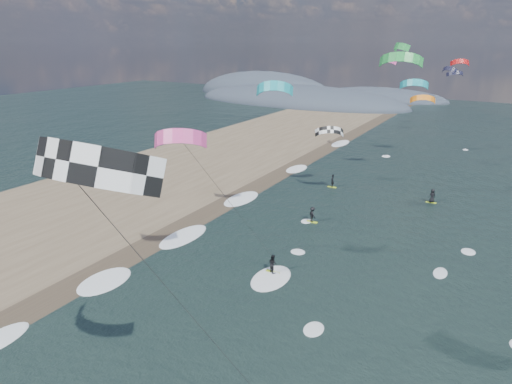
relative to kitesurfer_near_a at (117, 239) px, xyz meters
The scene contains 8 objects.
sand_strip 33.45m from the kitesurfer_near_a, 152.87° to the left, with size 26.00×240.00×0.00m, color brown.
wet_sand_strip 24.32m from the kitesurfer_near_a, 138.09° to the left, with size 3.00×240.00×0.00m, color #382D23.
coastal_hills 122.89m from the kitesurfer_near_a, 113.51° to the left, with size 80.00×41.00×15.00m.
kitesurfer_near_a is the anchor object (origin of this frame).
kitesurfer_near_b 15.73m from the kitesurfer_near_a, 115.81° to the left, with size 6.86×8.81×12.61m.
far_kitesurfers 36.01m from the kitesurfer_near_a, 95.49° to the left, with size 12.49×12.67×1.62m.
bg_kite_field 57.61m from the kitesurfer_near_a, 93.48° to the left, with size 13.89×77.56×10.10m.
shoreline_surf 26.71m from the kitesurfer_near_a, 127.74° to the left, with size 2.40×79.40×0.11m.
Camera 1 is at (13.40, -12.06, 17.01)m, focal length 30.00 mm.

